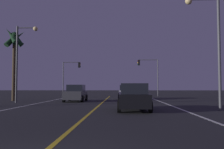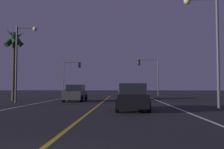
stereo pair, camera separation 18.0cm
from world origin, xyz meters
The scene contains 11 objects.
lane_edge_right centered at (5.74, 15.13, 0.00)m, with size 0.16×42.26×0.01m, color silver.
lane_edge_left centered at (-5.74, 15.13, 0.00)m, with size 0.16×42.26×0.01m, color silver.
lane_center_divider centered at (0.00, 15.13, 0.00)m, with size 0.16×42.26×0.01m, color gold.
car_oncoming centered at (-2.85, 21.28, 0.82)m, with size 2.02×4.30×1.70m.
car_ahead_far centered at (2.43, 25.74, 0.82)m, with size 2.02×4.30×1.70m.
car_lead_same_lane centered at (2.55, 11.78, 0.82)m, with size 2.02×4.30×1.70m.
traffic_light_near_right centered at (6.26, 36.76, 4.40)m, with size 3.38×0.36×5.95m.
traffic_light_near_left centered at (-6.42, 36.76, 4.14)m, with size 2.96×0.36×5.60m.
street_lamp_right_near centered at (7.43, 11.82, 4.65)m, with size 2.17×0.44×7.22m.
street_lamp_left_mid centered at (-7.47, 18.75, 4.61)m, with size 2.03×0.44×7.17m.
palm_tree_left_mid centered at (-9.71, 22.13, 6.21)m, with size 2.24×2.19×7.87m.
Camera 2 is at (1.92, -3.94, 1.50)m, focal length 39.82 mm.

